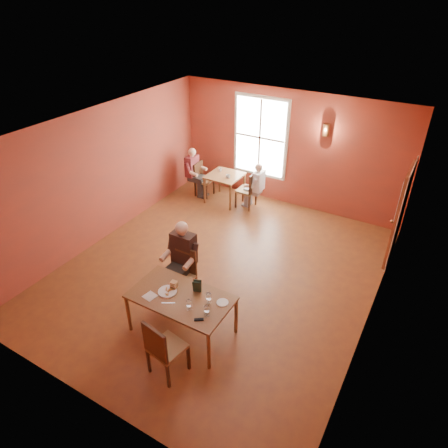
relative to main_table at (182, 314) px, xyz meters
The scene contains 30 objects.
ground 1.80m from the main_table, 99.87° to the left, with size 6.00×7.00×0.01m, color brown.
wall_back 5.36m from the main_table, 93.30° to the left, with size 6.00×0.04×3.00m, color brown.
wall_front 2.10m from the main_table, 99.70° to the right, with size 6.00×0.04×3.00m, color brown.
wall_left 3.89m from the main_table, 152.28° to the left, with size 0.04×7.00×3.00m, color brown.
wall_right 3.39m from the main_table, 32.74° to the left, with size 0.04×7.00×3.00m, color brown.
ceiling 3.14m from the main_table, 99.87° to the left, with size 6.00×7.00×0.04m, color white.
window 5.46m from the main_table, 102.00° to the left, with size 1.36×0.10×1.96m, color white.
door 4.87m from the main_table, 56.82° to the left, with size 0.12×1.04×2.10m, color maroon.
wall_sconce 5.48m from the main_table, 83.36° to the left, with size 0.16×0.16×0.28m, color brown.
main_table is the anchor object (origin of this frame).
chair_diner_main 0.83m from the main_table, 127.57° to the left, with size 0.47×0.47×1.05m, color #592F13, non-canonical shape.
diner_main 0.87m from the main_table, 128.88° to the left, with size 0.59×0.59×1.47m, color black, non-canonical shape.
chair_empty 0.84m from the main_table, 69.67° to the right, with size 0.47×0.47×1.07m, color brown, non-canonical shape.
plate_food 0.49m from the main_table, behind, with size 0.32×0.32×0.04m, color silver.
sandwich 0.51m from the main_table, 153.36° to the left, with size 0.10×0.10×0.13m, color tan.
goblet_a 0.70m from the main_table, 11.36° to the left, with size 0.09×0.09×0.22m, color white, non-canonical shape.
goblet_b 0.79m from the main_table, 13.86° to the right, with size 0.08×0.08×0.20m, color white, non-canonical shape.
goblet_c 0.61m from the main_table, 31.94° to the right, with size 0.08×0.08×0.21m, color silver, non-canonical shape.
menu_stand 0.59m from the main_table, 55.07° to the left, with size 0.13×0.07×0.22m, color #1B2E22.
knife 0.47m from the main_table, 109.14° to the right, with size 0.22×0.02×0.00m, color silver.
napkin 0.64m from the main_table, 149.96° to the right, with size 0.19×0.19×0.01m, color white.
side_plate 0.81m from the main_table, 17.40° to the left, with size 0.19×0.19×0.02m, color white.
sunglasses 0.74m from the main_table, 28.14° to the right, with size 0.15×0.05×0.02m, color black.
second_table 4.82m from the main_table, 111.39° to the left, with size 0.87×0.87×0.76m, color brown, non-canonical shape.
chair_diner_white 4.62m from the main_table, 103.86° to the left, with size 0.44×0.44×1.00m, color brown, non-canonical shape.
diner_white 4.62m from the main_table, 103.50° to the left, with size 0.48×0.48×1.21m, color white, non-canonical shape.
chair_diner_maroon 5.09m from the main_table, 118.22° to the left, with size 0.42×0.42×0.94m, color brown, non-canonical shape.
diner_maroon 5.11m from the main_table, 118.52° to the left, with size 0.52×0.52×1.31m, color maroon, non-canonical shape.
cup_a 4.66m from the main_table, 109.98° to the left, with size 0.11×0.11×0.09m, color white.
cup_b 5.04m from the main_table, 113.16° to the left, with size 0.10×0.10×0.09m, color white.
Camera 1 is at (3.38, -5.63, 5.23)m, focal length 32.00 mm.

